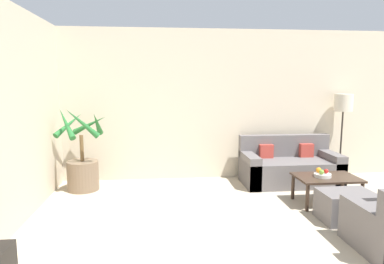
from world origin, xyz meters
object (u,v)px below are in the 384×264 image
Objects in this scene: ottoman at (347,206)px; apple_green at (322,172)px; sofa_loveseat at (289,168)px; floor_lamp at (343,107)px; coffee_table at (327,180)px; apple_red at (326,171)px; potted_palm at (83,165)px; orange_fruit at (319,170)px; fruit_bowl at (323,175)px.

apple_green is at bearing 96.73° from ottoman.
floor_lamp reaches higher than sofa_loveseat.
coffee_table is 0.14m from apple_red.
coffee_table is 12.70× the size of apple_green.
floor_lamp is 1.89m from coffee_table.
sofa_loveseat is 1.06× the size of floor_lamp.
apple_green reaches higher than ottoman.
apple_red is at bearing -15.93° from potted_palm.
coffee_table is 1.32× the size of ottoman.
apple_green reaches higher than coffee_table.
ottoman is (0.07, -0.57, -0.30)m from apple_green.
potted_palm is 20.08× the size of apple_green.
sofa_loveseat is 1.87× the size of coffee_table.
sofa_loveseat is at bearing 92.16° from orange_fruit.
orange_fruit is (-0.03, 0.06, 0.06)m from fruit_bowl.
apple_green is 0.65m from ottoman.
orange_fruit is (-0.09, 0.05, 0.01)m from apple_red.
coffee_table is 0.18m from apple_green.
floor_lamp is at bearing 52.58° from apple_green.
coffee_table is at bearing -15.94° from potted_palm.
fruit_bowl is at bearing -127.19° from floor_lamp.
apple_red is (-0.01, 0.00, 0.14)m from coffee_table.
potted_palm is 2.09× the size of ottoman.
ottoman is (0.10, -1.67, -0.09)m from sofa_loveseat.
sofa_loveseat is at bearing 0.25° from potted_palm.
potted_palm is at bearing 164.47° from orange_fruit.
fruit_bowl is (3.58, -1.05, 0.01)m from potted_palm.
coffee_table is at bearing -125.42° from floor_lamp.
orange_fruit is at bearing -87.84° from sofa_loveseat.
sofa_loveseat is 25.51× the size of apple_red.
coffee_table is (-0.94, -1.32, -0.96)m from floor_lamp.
floor_lamp is (4.59, 0.28, 0.89)m from potted_palm.
floor_lamp reaches higher than apple_green.
apple_green is (-0.09, -0.05, 0.00)m from apple_red.
apple_green is at bearing -157.26° from coffee_table.
ottoman is at bearing -116.81° from floor_lamp.
orange_fruit reaches higher than apple_green.
orange_fruit is at bearing 149.59° from apple_red.
potted_palm is at bearing 163.63° from fruit_bowl.
potted_palm reaches higher than sofa_loveseat.
orange_fruit is at bearing 115.62° from fruit_bowl.
ottoman is at bearing -83.27° from apple_green.
apple_green reaches higher than fruit_bowl.
ottoman is (0.06, -0.67, -0.31)m from orange_fruit.
sofa_loveseat is (3.51, 0.02, -0.14)m from potted_palm.
apple_red reaches higher than coffee_table.
ottoman is (-0.03, -0.62, -0.30)m from apple_red.
potted_palm is at bearing 164.07° from apple_red.
apple_red is (-0.95, -1.32, -0.82)m from floor_lamp.
orange_fruit reaches higher than coffee_table.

